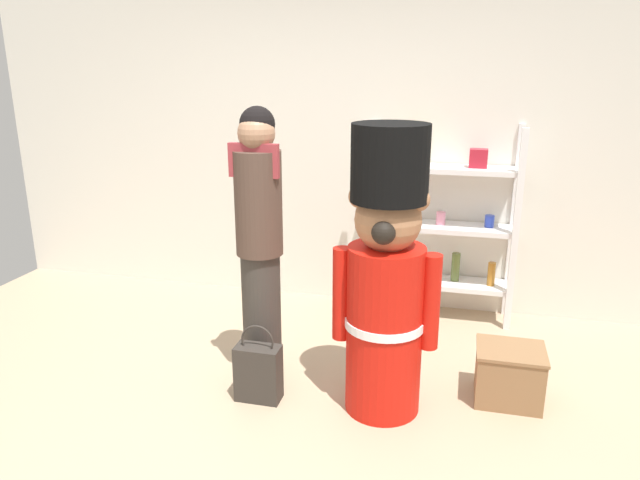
{
  "coord_description": "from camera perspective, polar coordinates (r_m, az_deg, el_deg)",
  "views": [
    {
      "loc": [
        0.94,
        -2.61,
        1.99
      ],
      "look_at": [
        0.14,
        0.58,
        1.0
      ],
      "focal_mm": 33.02,
      "sensor_mm": 36.0,
      "label": 1
    }
  ],
  "objects": [
    {
      "name": "teddy_bear_guard",
      "position": [
        3.35,
        6.42,
        -3.64
      ],
      "size": [
        0.62,
        0.46,
        1.69
      ],
      "color": "red",
      "rests_on": "ground_plane"
    },
    {
      "name": "person_shopper",
      "position": [
        3.65,
        -5.88,
        0.09
      ],
      "size": [
        0.31,
        0.29,
        1.76
      ],
      "color": "#38332D",
      "rests_on": "ground_plane"
    },
    {
      "name": "display_crate",
      "position": [
        3.85,
        17.84,
        -12.29
      ],
      "size": [
        0.41,
        0.35,
        0.34
      ],
      "color": "olive",
      "rests_on": "ground_plane"
    },
    {
      "name": "ground_plane",
      "position": [
        3.42,
        -4.88,
        -18.98
      ],
      "size": [
        6.4,
        6.4,
        0.0
      ],
      "primitive_type": "plane",
      "color": "tan"
    },
    {
      "name": "shopping_bag",
      "position": [
        3.7,
        -5.99,
        -12.6
      ],
      "size": [
        0.28,
        0.14,
        0.5
      ],
      "color": "#332D28",
      "rests_on": "ground_plane"
    },
    {
      "name": "back_wall",
      "position": [
        4.95,
        3.01,
        8.69
      ],
      "size": [
        6.4,
        0.12,
        2.6
      ],
      "primitive_type": "cube",
      "color": "silver",
      "rests_on": "ground_plane"
    },
    {
      "name": "merchandise_shelf",
      "position": [
        4.75,
        11.51,
        1.73
      ],
      "size": [
        1.17,
        0.35,
        1.56
      ],
      "color": "white",
      "rests_on": "ground_plane"
    }
  ]
}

